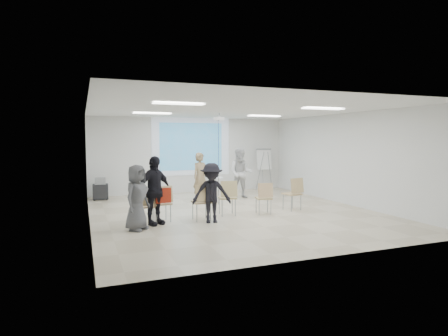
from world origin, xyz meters
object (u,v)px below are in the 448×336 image
object	(u,v)px
chair_center	(228,195)
player_left	(201,174)
chair_far_left	(149,204)
chair_left_inner	(202,199)
laptop	(201,200)
audience_mid	(212,189)
chair_right_inner	(264,196)
audience_outer	(137,194)
player_right	(241,170)
pedestal_table	(214,186)
flipchart_easel	(264,159)
chair_right_far	(294,191)
audience_left	(154,186)
chair_left_mid	(163,201)
av_cart	(100,190)

from	to	relation	value
chair_center	player_left	bearing A→B (deg)	99.39
chair_far_left	chair_left_inner	distance (m)	1.38
laptop	audience_mid	size ratio (longest dim) A/B	0.21
chair_far_left	chair_right_inner	size ratio (longest dim) A/B	0.93
chair_far_left	audience_outer	distance (m)	0.81
player_right	audience_mid	world-z (taller)	player_right
pedestal_table	flipchart_easel	xyz separation A→B (m)	(2.74, 1.47, 0.85)
chair_center	chair_right_far	bearing A→B (deg)	9.03
laptop	chair_center	bearing A→B (deg)	-162.76
audience_left	audience_outer	size ratio (longest dim) A/B	1.14
player_left	laptop	xyz separation A→B (m)	(-0.84, -2.75, -0.43)
laptop	audience_outer	size ratio (longest dim) A/B	0.21
player_left	chair_right_inner	distance (m)	2.89
pedestal_table	chair_left_mid	xyz separation A→B (m)	(-2.54, -3.19, 0.12)
chair_left_mid	pedestal_table	bearing A→B (deg)	44.13
laptop	chair_right_inner	bearing A→B (deg)	-177.85
chair_far_left	av_cart	size ratio (longest dim) A/B	1.08
pedestal_table	chair_left_mid	distance (m)	4.08
chair_far_left	av_cart	bearing A→B (deg)	105.21
av_cart	flipchart_easel	bearing A→B (deg)	5.30
chair_right_far	audience_outer	xyz separation A→B (m)	(-4.76, -0.80, 0.28)
chair_right_inner	audience_left	world-z (taller)	audience_left
chair_left_inner	chair_center	size ratio (longest dim) A/B	0.98
chair_left_inner	chair_center	world-z (taller)	chair_center
chair_center	laptop	distance (m)	0.92
audience_outer	chair_right_inner	bearing A→B (deg)	-38.74
chair_far_left	audience_left	size ratio (longest dim) A/B	0.43
pedestal_table	flipchart_easel	distance (m)	3.23
chair_left_mid	chair_center	size ratio (longest dim) A/B	0.96
chair_right_inner	av_cart	bearing A→B (deg)	145.42
chair_left_mid	audience_left	world-z (taller)	audience_left
chair_far_left	chair_center	size ratio (longest dim) A/B	0.85
chair_center	audience_left	xyz separation A→B (m)	(-2.13, -0.38, 0.40)
audience_outer	chair_left_inner	bearing A→B (deg)	-35.21
player_left	chair_center	distance (m)	2.49
player_left	chair_left_inner	distance (m)	3.00
av_cart	laptop	bearing A→B (deg)	-59.58
audience_left	chair_left_mid	bearing A→B (deg)	13.52
pedestal_table	chair_left_mid	bearing A→B (deg)	-128.55
chair_far_left	audience_mid	bearing A→B (deg)	-15.34
player_right	laptop	size ratio (longest dim) A/B	5.61
player_right	audience_mid	xyz separation A→B (m)	(-2.31, -3.45, -0.14)
chair_left_mid	chair_right_far	bearing A→B (deg)	-4.68
player_right	av_cart	xyz separation A→B (m)	(-4.82, 1.41, -0.65)
player_right	audience_mid	distance (m)	4.16
player_right	chair_center	distance (m)	3.25
player_left	audience_outer	xyz separation A→B (m)	(-2.58, -3.24, -0.09)
audience_left	audience_mid	bearing A→B (deg)	-37.10
player_left	av_cart	xyz separation A→B (m)	(-3.18, 1.75, -0.60)
chair_center	av_cart	world-z (taller)	chair_center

